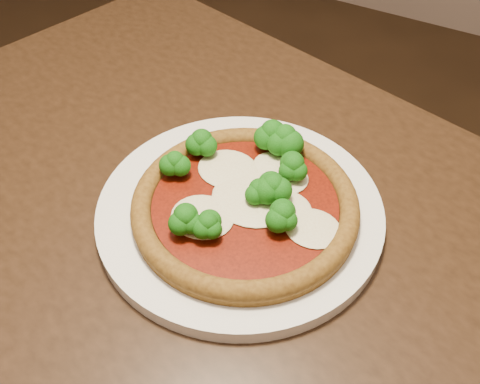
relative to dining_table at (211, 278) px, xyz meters
The scene contains 4 objects.
floor 0.69m from the dining_table, 162.62° to the left, with size 4.00×4.00×0.00m, color black.
dining_table is the anchor object (origin of this frame).
plate 0.13m from the dining_table, 45.88° to the left, with size 0.33×0.33×0.02m, color white.
pizza 0.15m from the dining_table, 40.12° to the left, with size 0.26×0.26×0.06m.
Camera 1 is at (0.48, -0.41, 1.23)m, focal length 40.00 mm.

